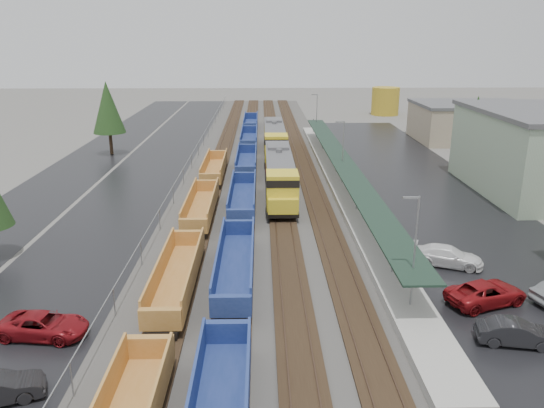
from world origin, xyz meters
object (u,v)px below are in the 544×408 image
at_px(well_string_blue, 243,198).
at_px(locomotive_lead, 280,175).
at_px(parked_car_east_a, 516,333).
at_px(parked_car_east_c, 447,256).
at_px(storage_tank, 385,101).
at_px(well_string_yellow, 177,277).
at_px(parked_car_west_c, 44,325).
at_px(parked_car_east_b, 486,293).
at_px(locomotive_trail, 275,140).

bearing_deg(well_string_blue, locomotive_lead, 48.79).
xyz_separation_m(parked_car_east_a, parked_car_east_c, (-0.23, 11.21, 0.04)).
bearing_deg(locomotive_lead, parked_car_east_a, -67.36).
bearing_deg(parked_car_east_a, storage_tank, 1.98).
bearing_deg(well_string_yellow, storage_tank, 68.65).
relative_size(storage_tank, parked_car_east_c, 1.16).
xyz_separation_m(parked_car_west_c, parked_car_east_c, (27.64, 9.75, 0.05)).
bearing_deg(parked_car_west_c, well_string_blue, -17.34).
bearing_deg(locomotive_lead, parked_car_east_b, -63.04).
relative_size(storage_tank, parked_car_west_c, 1.19).
bearing_deg(storage_tank, locomotive_lead, -112.20).
bearing_deg(parked_car_east_c, parked_car_east_b, -155.15).
height_order(locomotive_lead, parked_car_east_c, locomotive_lead).
bearing_deg(parked_car_east_a, well_string_blue, 43.03).
height_order(storage_tank, parked_car_east_b, storage_tank).
height_order(locomotive_lead, well_string_blue, locomotive_lead).
distance_m(locomotive_trail, parked_car_east_a, 53.09).
bearing_deg(parked_car_west_c, parked_car_east_b, -75.78).
bearing_deg(storage_tank, well_string_blue, -113.69).
distance_m(locomotive_lead, parked_car_east_c, 23.05).
bearing_deg(parked_car_east_a, well_string_yellow, 81.08).
distance_m(locomotive_trail, storage_tank, 51.52).
relative_size(well_string_yellow, storage_tank, 12.42).
xyz_separation_m(locomotive_lead, parked_car_east_a, (12.72, -30.51, -1.76)).
xyz_separation_m(well_string_yellow, parked_car_east_a, (20.72, -7.19, -0.40)).
bearing_deg(storage_tank, well_string_yellow, -111.35).
height_order(locomotive_lead, locomotive_trail, same).
height_order(parked_car_east_a, parked_car_east_c, parked_car_east_c).
bearing_deg(locomotive_lead, locomotive_trail, 90.00).
height_order(locomotive_trail, parked_car_east_b, locomotive_trail).
xyz_separation_m(locomotive_trail, storage_tank, (26.58, 44.13, 0.62)).
bearing_deg(parked_car_west_c, parked_car_east_a, -85.86).
height_order(well_string_yellow, well_string_blue, well_string_blue).
bearing_deg(locomotive_lead, storage_tank, 67.80).
bearing_deg(parked_car_east_b, parked_car_east_a, 157.16).
relative_size(storage_tank, parked_car_east_b, 1.11).
bearing_deg(parked_car_east_b, locomotive_lead, 7.26).
distance_m(parked_car_east_a, parked_car_east_c, 11.22).
bearing_deg(parked_car_east_c, well_string_yellow, 121.34).
bearing_deg(locomotive_lead, parked_car_east_c, -57.08).
distance_m(well_string_yellow, storage_tank, 94.99).
height_order(locomotive_lead, parked_car_west_c, locomotive_lead).
bearing_deg(parked_car_east_c, storage_tank, 10.77).
bearing_deg(storage_tank, parked_car_east_c, -99.47).
distance_m(parked_car_west_c, parked_car_east_a, 27.91).
distance_m(well_string_blue, parked_car_east_a, 30.87).
relative_size(parked_car_west_c, parked_car_east_a, 1.17).
distance_m(well_string_yellow, parked_car_east_c, 20.89).
relative_size(locomotive_trail, well_string_yellow, 0.27).
bearing_deg(locomotive_trail, storage_tank, 58.94).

